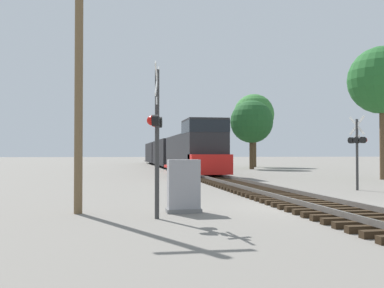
# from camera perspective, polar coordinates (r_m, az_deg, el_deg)

# --- Properties ---
(ground_plane) EXTENTS (400.00, 400.00, 0.00)m
(ground_plane) POSITION_cam_1_polar(r_m,az_deg,el_deg) (15.08, 15.17, -7.80)
(ground_plane) COLOR slate
(rail_track_bed) EXTENTS (2.60, 160.00, 0.31)m
(rail_track_bed) POSITION_cam_1_polar(r_m,az_deg,el_deg) (15.06, 15.17, -7.29)
(rail_track_bed) COLOR black
(rail_track_bed) RESTS_ON ground
(freight_train) EXTENTS (2.87, 51.06, 4.20)m
(freight_train) POSITION_cam_1_polar(r_m,az_deg,el_deg) (54.01, -2.82, -1.12)
(freight_train) COLOR #232326
(freight_train) RESTS_ON ground
(crossing_signal_near) EXTENTS (0.49, 1.01, 4.16)m
(crossing_signal_near) POSITION_cam_1_polar(r_m,az_deg,el_deg) (12.05, -4.58, 2.01)
(crossing_signal_near) COLOR #333333
(crossing_signal_near) RESTS_ON ground
(crossing_signal_far) EXTENTS (0.57, 1.01, 3.53)m
(crossing_signal_far) POSITION_cam_1_polar(r_m,az_deg,el_deg) (22.62, 20.28, 0.03)
(crossing_signal_far) COLOR #333333
(crossing_signal_far) RESTS_ON ground
(relay_cabinet) EXTENTS (1.02, 0.56, 1.56)m
(relay_cabinet) POSITION_cam_1_polar(r_m,az_deg,el_deg) (13.29, -1.07, -5.40)
(relay_cabinet) COLOR slate
(relay_cabinet) RESTS_ON ground
(utility_pole) EXTENTS (1.80, 0.24, 7.43)m
(utility_pole) POSITION_cam_1_polar(r_m,az_deg,el_deg) (13.59, -14.19, 7.93)
(utility_pole) COLOR brown
(utility_pole) RESTS_ON ground
(tree_far_right) EXTENTS (4.49, 4.49, 8.88)m
(tree_far_right) POSITION_cam_1_polar(r_m,az_deg,el_deg) (32.77, 22.99, 7.42)
(tree_far_right) COLOR brown
(tree_far_right) RESTS_ON ground
(tree_mid_background) EXTENTS (4.70, 4.70, 7.59)m
(tree_mid_background) POSITION_cam_1_polar(r_m,az_deg,el_deg) (49.86, 7.59, 2.80)
(tree_mid_background) COLOR #473521
(tree_mid_background) RESTS_ON ground
(tree_deep_background) EXTENTS (5.14, 5.14, 9.28)m
(tree_deep_background) POSITION_cam_1_polar(r_m,az_deg,el_deg) (57.67, 7.86, 3.70)
(tree_deep_background) COLOR #473521
(tree_deep_background) RESTS_ON ground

